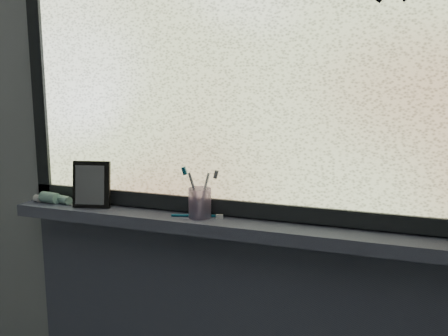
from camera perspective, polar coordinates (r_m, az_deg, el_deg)
The scene contains 9 objects.
wall_back at distance 1.57m, azimuth 3.05°, elevation 2.64°, with size 3.00×0.01×2.50m, color #9EA3A8.
windowsill at distance 1.56m, azimuth 2.15°, elevation -6.87°, with size 1.62×0.14×0.04m, color #4D5066.
window_pane at distance 1.54m, azimuth 2.89°, elevation 12.93°, with size 1.50×0.01×1.00m, color silver.
frame_bottom at distance 1.59m, azimuth 2.69°, elevation -4.66°, with size 1.60×0.03×0.05m, color black.
frame_left at distance 1.91m, azimuth -20.46°, elevation 11.79°, with size 0.05×0.03×1.10m, color black.
vanity_mirror at distance 1.76m, azimuth -14.89°, elevation -1.82°, with size 0.13×0.06×0.16m, color black.
toothpaste_tube at distance 1.86m, azimuth -18.75°, elevation -3.27°, with size 0.22×0.05×0.04m, color silver, non-canonical shape.
toothbrush_cup at distance 1.59m, azimuth -2.78°, elevation -4.00°, with size 0.07×0.07×0.10m, color #B596C7.
toothbrush_lying at distance 1.61m, azimuth -3.41°, elevation -5.37°, with size 0.18×0.02×0.01m, color #0D5979, non-canonical shape.
Camera 1 is at (0.45, -0.19, 1.46)m, focal length 40.00 mm.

